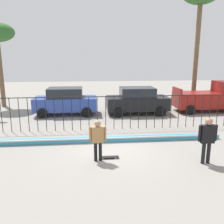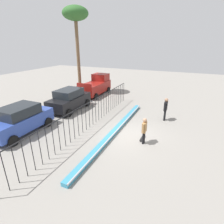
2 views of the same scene
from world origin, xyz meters
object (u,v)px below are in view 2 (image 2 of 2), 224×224
Objects in this scene: skateboard at (142,138)px; camera_operator at (166,107)px; skateboarder at (144,129)px; parked_car_black at (69,99)px; pickup_truck at (96,86)px; palm_tree_tall at (76,17)px; parked_car_blue at (20,119)px.

skateboard is 3.88m from camera_operator.
camera_operator reaches higher than skateboarder.
skateboard is at bearing -106.77° from parked_car_black.
camera_operator reaches higher than skateboard.
camera_operator is 9.70m from pickup_truck.
palm_tree_tall is at bearing -101.32° from camera_operator.
camera_operator is 0.39× the size of pickup_truck.
pickup_truck reaches higher than parked_car_blue.
skateboarder is 0.38× the size of parked_car_black.
parked_car_black is 9.16m from palm_tree_tall.
pickup_truck is at bearing -107.71° from camera_operator.
camera_operator is at bearing -112.14° from pickup_truck.
parked_car_blue is 12.64m from palm_tree_tall.
skateboard is 0.09× the size of palm_tree_tall.
pickup_truck is (8.16, 7.79, 0.98)m from skateboard.
parked_car_blue is (-6.06, 8.56, -0.11)m from camera_operator.
skateboard is at bearing -130.77° from pickup_truck.
skateboard is 11.33m from pickup_truck.
parked_car_black reaches higher than skateboarder.
palm_tree_tall reaches higher than skateboard.
skateboard is 0.17× the size of pickup_truck.
camera_operator is 0.42× the size of parked_car_blue.
parked_car_blue is (-2.41, 7.76, 0.91)m from skateboard.
parked_car_blue reaches higher than skateboarder.
skateboard is 14.88m from palm_tree_tall.
skateboarder is 8.18m from parked_car_blue.
skateboarder reaches higher than skateboard.
skateboard is 7.99m from parked_car_black.
parked_car_black is at bearing -171.36° from pickup_truck.
skateboarder is 0.35× the size of pickup_truck.
camera_operator is (3.65, -0.80, 1.03)m from skateboard.
skateboarder is 0.18× the size of palm_tree_tall.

